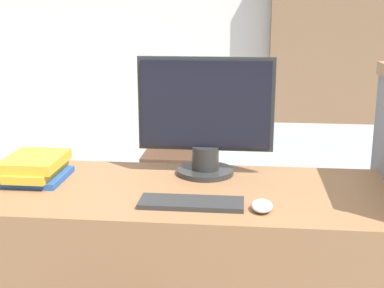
{
  "coord_description": "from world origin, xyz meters",
  "views": [
    {
      "loc": [
        0.21,
        -1.47,
        1.39
      ],
      "look_at": [
        0.03,
        0.28,
        0.93
      ],
      "focal_mm": 50.0,
      "sensor_mm": 36.0,
      "label": 1
    }
  ],
  "objects_px": {
    "mouse": "(262,206)",
    "book_stack": "(36,168)",
    "far_chair": "(181,139)",
    "monitor": "(206,119)",
    "keyboard": "(191,203)"
  },
  "relations": [
    {
      "from": "book_stack",
      "to": "mouse",
      "type": "bearing_deg",
      "value": -15.1
    },
    {
      "from": "monitor",
      "to": "mouse",
      "type": "xyz_separation_m",
      "value": [
        0.21,
        -0.36,
        -0.2
      ]
    },
    {
      "from": "keyboard",
      "to": "monitor",
      "type": "bearing_deg",
      "value": 86.9
    },
    {
      "from": "keyboard",
      "to": "book_stack",
      "type": "bearing_deg",
      "value": 161.39
    },
    {
      "from": "monitor",
      "to": "mouse",
      "type": "height_order",
      "value": "monitor"
    },
    {
      "from": "keyboard",
      "to": "mouse",
      "type": "xyz_separation_m",
      "value": [
        0.23,
        -0.02,
        0.01
      ]
    },
    {
      "from": "monitor",
      "to": "far_chair",
      "type": "relative_size",
      "value": 0.54
    },
    {
      "from": "keyboard",
      "to": "book_stack",
      "type": "relative_size",
      "value": 1.24
    },
    {
      "from": "keyboard",
      "to": "mouse",
      "type": "bearing_deg",
      "value": -5.31
    },
    {
      "from": "keyboard",
      "to": "book_stack",
      "type": "xyz_separation_m",
      "value": [
        -0.6,
        0.2,
        0.04
      ]
    },
    {
      "from": "keyboard",
      "to": "book_stack",
      "type": "height_order",
      "value": "book_stack"
    },
    {
      "from": "mouse",
      "to": "book_stack",
      "type": "distance_m",
      "value": 0.86
    },
    {
      "from": "keyboard",
      "to": "far_chair",
      "type": "distance_m",
      "value": 1.78
    },
    {
      "from": "far_chair",
      "to": "keyboard",
      "type": "bearing_deg",
      "value": -60.88
    },
    {
      "from": "far_chair",
      "to": "book_stack",
      "type": "bearing_deg",
      "value": -81.73
    }
  ]
}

